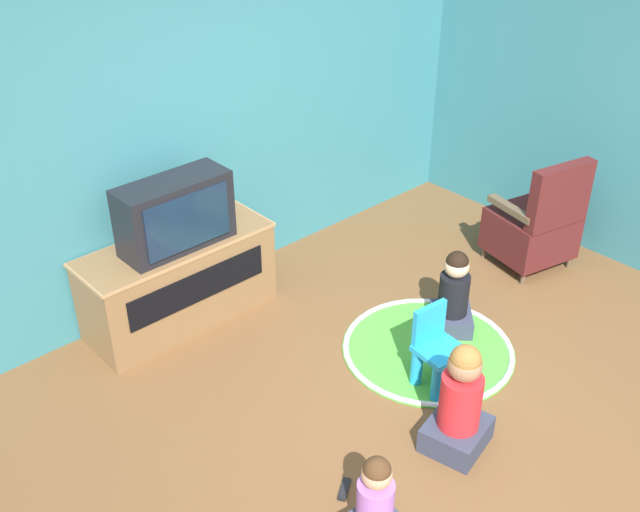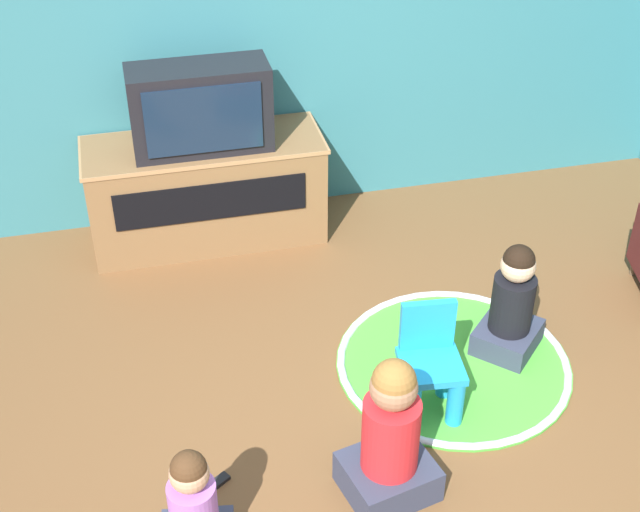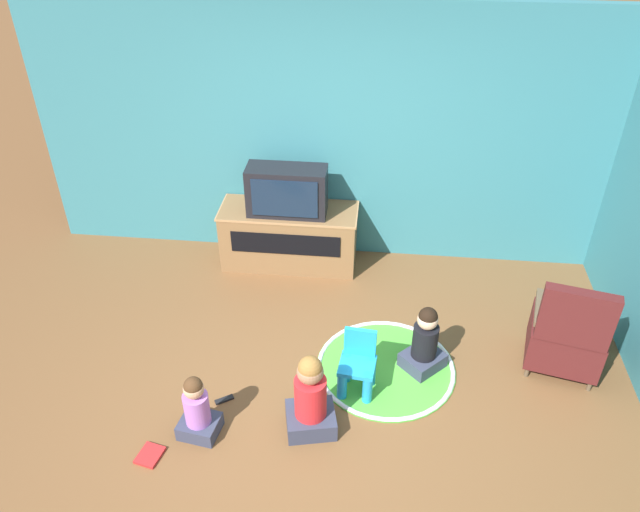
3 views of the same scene
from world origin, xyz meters
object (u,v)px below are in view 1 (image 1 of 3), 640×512
(child_watching_left, at_px, (375,506))
(child_watching_center, at_px, (453,296))
(remote_control, at_px, (344,489))
(television, at_px, (175,214))
(black_armchair, at_px, (536,225))
(yellow_kid_chair, at_px, (437,355))
(tv_cabinet, at_px, (179,280))
(child_watching_right, at_px, (460,404))

(child_watching_left, relative_size, child_watching_center, 0.89)
(child_watching_left, bearing_deg, remote_control, 80.64)
(television, height_order, black_armchair, television)
(child_watching_left, bearing_deg, child_watching_center, 36.40)
(black_armchair, relative_size, yellow_kid_chair, 1.71)
(tv_cabinet, xyz_separation_m, child_watching_left, (-0.35, -2.26, -0.08))
(black_armchair, xyz_separation_m, child_watching_left, (-2.82, -0.98, -0.12))
(child_watching_right, bearing_deg, black_armchair, 10.17)
(television, height_order, child_watching_left, television)
(television, distance_m, child_watching_center, 1.98)
(tv_cabinet, bearing_deg, yellow_kid_chair, -64.97)
(remote_control, bearing_deg, yellow_kid_chair, -20.20)
(television, relative_size, child_watching_center, 1.22)
(yellow_kid_chair, bearing_deg, child_watching_right, -121.04)
(remote_control, bearing_deg, child_watching_right, -47.85)
(yellow_kid_chair, bearing_deg, television, 121.82)
(television, bearing_deg, black_armchair, -26.47)
(child_watching_left, xyz_separation_m, child_watching_center, (1.68, 0.87, 0.03))
(television, relative_size, child_watching_right, 1.07)
(tv_cabinet, bearing_deg, television, -90.00)
(tv_cabinet, height_order, child_watching_left, tv_cabinet)
(yellow_kid_chair, xyz_separation_m, child_watching_center, (0.53, 0.31, 0.04))
(black_armchair, bearing_deg, child_watching_center, 18.47)
(television, bearing_deg, child_watching_left, -99.09)
(child_watching_left, bearing_deg, yellow_kid_chair, 35.16)
(black_armchair, distance_m, child_watching_center, 1.15)
(tv_cabinet, distance_m, black_armchair, 2.78)
(child_watching_center, bearing_deg, television, 90.11)
(tv_cabinet, relative_size, child_watching_left, 2.44)
(television, height_order, remote_control, television)
(child_watching_left, bearing_deg, black_armchair, 28.21)
(black_armchair, bearing_deg, child_watching_left, 32.10)
(child_watching_center, distance_m, child_watching_right, 1.13)
(child_watching_center, bearing_deg, remote_control, 154.51)
(child_watching_left, bearing_deg, television, 89.98)
(child_watching_right, bearing_deg, remote_control, 152.58)
(black_armchair, height_order, child_watching_left, black_armchair)
(television, xyz_separation_m, child_watching_left, (-0.35, -2.21, -0.63))
(child_watching_left, bearing_deg, tv_cabinet, 90.19)
(television, relative_size, remote_control, 5.13)
(child_watching_right, xyz_separation_m, remote_control, (-0.72, 0.19, -0.30))
(tv_cabinet, distance_m, television, 0.55)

